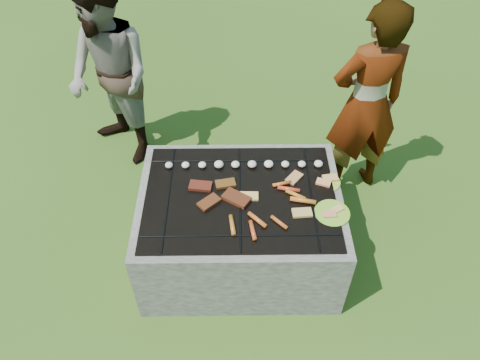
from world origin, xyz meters
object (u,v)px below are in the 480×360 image
object	(u,v)px
fire_pit	(240,228)
bystander	(110,77)
plate_near	(332,213)
cook	(366,104)
plate_far	(326,181)

from	to	relation	value
fire_pit	bystander	xyz separation A→B (m)	(-0.99, 1.11, 0.49)
fire_pit	plate_near	world-z (taller)	plate_near
fire_pit	bystander	bearing A→B (deg)	131.69
fire_pit	bystander	size ratio (longest dim) A/B	0.84
cook	bystander	xyz separation A→B (m)	(-1.91, 0.39, -0.01)
cook	bystander	distance (m)	1.95
fire_pit	plate_far	world-z (taller)	plate_far
plate_near	bystander	xyz separation A→B (m)	(-1.55, 1.26, 0.16)
plate_near	bystander	distance (m)	2.01
plate_near	bystander	size ratio (longest dim) A/B	0.18
fire_pit	cook	xyz separation A→B (m)	(0.91, 0.73, 0.50)
plate_near	plate_far	bearing A→B (deg)	89.64
plate_far	cook	distance (m)	0.72
plate_far	plate_near	bearing A→B (deg)	-90.36
cook	bystander	world-z (taller)	cook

